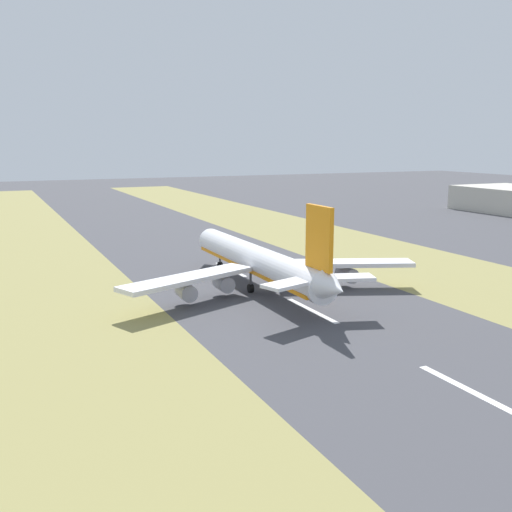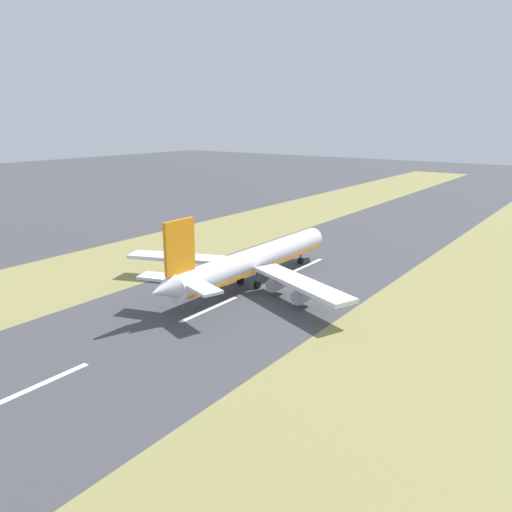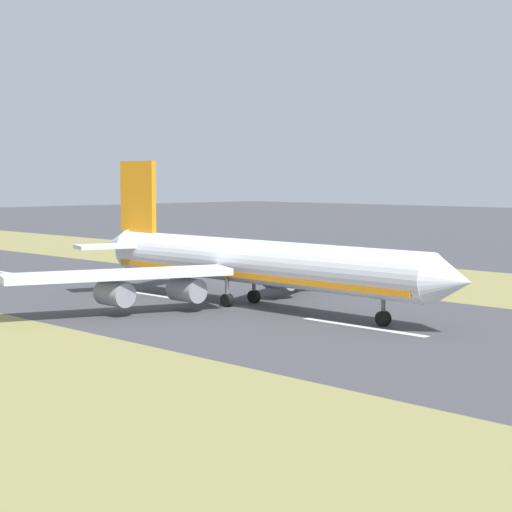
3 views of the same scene
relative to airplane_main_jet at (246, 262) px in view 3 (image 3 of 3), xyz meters
name	(u,v)px [view 3 (image 3 of 3)]	position (x,y,z in m)	size (l,w,h in m)	color
ground_plane	(237,308)	(2.25, 0.59, -6.02)	(800.00, 800.00, 0.00)	#424247
grass_median_west	(425,280)	(-42.75, 0.59, -6.02)	(40.00, 600.00, 0.01)	olive
centreline_dash_near	(16,274)	(2.25, -58.09, -6.01)	(1.20, 18.00, 0.01)	silver
centreline_dash_mid	(151,295)	(2.25, -18.09, -6.01)	(1.20, 18.00, 0.01)	silver
centreline_dash_far	(363,327)	(2.25, 21.91, -6.01)	(1.20, 18.00, 0.01)	silver
airplane_main_jet	(246,262)	(0.00, 0.00, 0.00)	(64.14, 67.00, 20.20)	white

